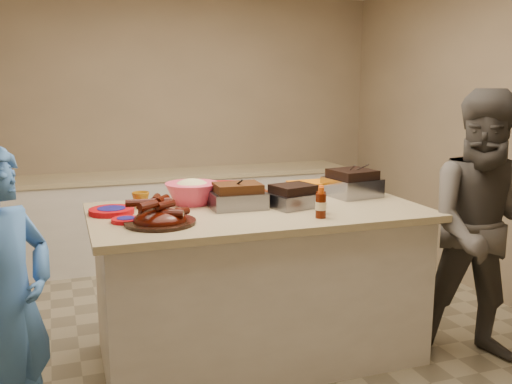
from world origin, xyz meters
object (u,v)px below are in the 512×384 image
object	(u,v)px
plastic_cup	(141,208)
mustard_bottle	(233,205)
guest_gray	(477,357)
roasting_pan	(352,196)
bbq_bottle_a	(321,218)
island	(259,354)
coleslaw_bowl	(192,204)
bbq_bottle_b	(321,213)
rib_platter	(160,224)

from	to	relation	value
plastic_cup	mustard_bottle	bearing A→B (deg)	-10.06
plastic_cup	guest_gray	distance (m)	2.42
roasting_pan	bbq_bottle_a	distance (m)	0.73
island	mustard_bottle	xyz separation A→B (m)	(-0.12, 0.18, 1.00)
island	roasting_pan	xyz separation A→B (m)	(0.77, 0.17, 1.00)
coleslaw_bowl	guest_gray	world-z (taller)	coleslaw_bowl
coleslaw_bowl	island	bearing A→B (deg)	-38.00
mustard_bottle	roasting_pan	bearing A→B (deg)	-0.17
bbq_bottle_b	mustard_bottle	bearing A→B (deg)	135.19
roasting_pan	guest_gray	xyz separation A→B (m)	(0.58, -0.71, -1.00)
coleslaw_bowl	guest_gray	size ratio (longest dim) A/B	0.20
coleslaw_bowl	guest_gray	xyz separation A→B (m)	(1.71, -0.82, -1.00)
bbq_bottle_a	guest_gray	distance (m)	1.48
mustard_bottle	guest_gray	bearing A→B (deg)	-25.95
bbq_bottle_b	mustard_bottle	distance (m)	0.61
bbq_bottle_a	plastic_cup	distance (m)	1.15
island	bbq_bottle_b	bearing A→B (deg)	-38.17
coleslaw_bowl	bbq_bottle_a	size ratio (longest dim) A/B	1.91
roasting_pan	bbq_bottle_b	distance (m)	0.62
roasting_pan	coleslaw_bowl	bearing A→B (deg)	166.11
guest_gray	coleslaw_bowl	bearing A→B (deg)	-177.54
roasting_pan	plastic_cup	size ratio (longest dim) A/B	2.90
island	plastic_cup	xyz separation A→B (m)	(-0.70, 0.28, 1.00)
rib_platter	roasting_pan	distance (m)	1.47
coleslaw_bowl	plastic_cup	distance (m)	0.34
rib_platter	bbq_bottle_b	world-z (taller)	bbq_bottle_b
mustard_bottle	bbq_bottle_b	bearing A→B (deg)	-44.81
island	plastic_cup	distance (m)	1.25
rib_platter	bbq_bottle_a	bearing A→B (deg)	-10.46
island	coleslaw_bowl	bearing A→B (deg)	142.79
island	bbq_bottle_b	distance (m)	1.08
rib_platter	mustard_bottle	size ratio (longest dim) A/B	3.82
roasting_pan	mustard_bottle	distance (m)	0.88
island	roasting_pan	world-z (taller)	roasting_pan
coleslaw_bowl	bbq_bottle_a	distance (m)	0.90
rib_platter	guest_gray	xyz separation A→B (m)	(2.01, -0.35, -1.00)
rib_platter	bbq_bottle_b	bearing A→B (deg)	-4.05
island	mustard_bottle	distance (m)	1.02
bbq_bottle_a	bbq_bottle_b	bearing A→B (deg)	63.82
bbq_bottle_a	plastic_cup	world-z (taller)	bbq_bottle_a
bbq_bottle_a	mustard_bottle	distance (m)	0.65
bbq_bottle_a	roasting_pan	bearing A→B (deg)	46.39
island	roasting_pan	distance (m)	1.27
roasting_pan	bbq_bottle_b	world-z (taller)	bbq_bottle_b
rib_platter	coleslaw_bowl	distance (m)	0.56
plastic_cup	island	bearing A→B (deg)	-21.67
plastic_cup	guest_gray	bearing A→B (deg)	-21.73
coleslaw_bowl	bbq_bottle_b	distance (m)	0.86
island	bbq_bottle_a	size ratio (longest dim) A/B	11.36
coleslaw_bowl	guest_gray	bearing A→B (deg)	-25.66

